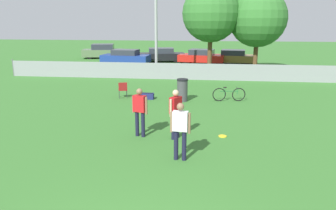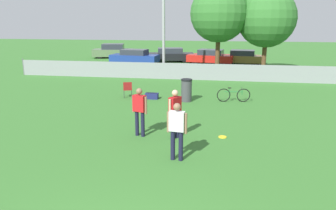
% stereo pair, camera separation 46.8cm
% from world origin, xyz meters
% --- Properties ---
extents(fence_backline, '(25.42, 0.07, 1.21)m').
position_xyz_m(fence_backline, '(0.00, 18.00, 0.55)').
color(fence_backline, gray).
rests_on(fence_backline, ground_plane).
extents(tree_near_pole, '(4.07, 4.07, 6.40)m').
position_xyz_m(tree_near_pole, '(1.26, 20.36, 4.35)').
color(tree_near_pole, brown).
rests_on(tree_near_pole, ground_plane).
extents(tree_far_right, '(4.07, 4.07, 6.06)m').
position_xyz_m(tree_far_right, '(4.58, 20.77, 4.01)').
color(tree_far_right, brown).
rests_on(tree_far_right, ground_plane).
extents(player_defender_red, '(0.41, 0.51, 1.69)m').
position_xyz_m(player_defender_red, '(0.13, 6.67, 0.99)').
color(player_defender_red, '#191933').
rests_on(player_defender_red, ground_plane).
extents(player_receiver_white, '(0.58, 0.27, 1.69)m').
position_xyz_m(player_receiver_white, '(0.43, 4.93, 0.99)').
color(player_receiver_white, '#191933').
rests_on(player_receiver_white, ground_plane).
extents(player_thrower_red, '(0.56, 0.34, 1.69)m').
position_xyz_m(player_thrower_red, '(-1.10, 6.73, 0.99)').
color(player_thrower_red, '#191933').
rests_on(player_thrower_red, ground_plane).
extents(frisbee_disc, '(0.28, 0.28, 0.03)m').
position_xyz_m(frisbee_disc, '(1.73, 7.04, 0.01)').
color(frisbee_disc, yellow).
rests_on(frisbee_disc, ground_plane).
extents(folding_chair_sideline, '(0.55, 0.55, 0.83)m').
position_xyz_m(folding_chair_sideline, '(-3.15, 12.26, 0.48)').
color(folding_chair_sideline, '#333338').
rests_on(folding_chair_sideline, ground_plane).
extents(bicycle_sideline, '(1.62, 0.44, 0.71)m').
position_xyz_m(bicycle_sideline, '(2.24, 12.23, 0.34)').
color(bicycle_sideline, black).
rests_on(bicycle_sideline, ground_plane).
extents(trash_bin, '(0.55, 0.55, 1.11)m').
position_xyz_m(trash_bin, '(-0.06, 11.96, 0.56)').
color(trash_bin, '#3F3F44').
rests_on(trash_bin, ground_plane).
extents(gear_bag_sideline, '(0.65, 0.36, 0.32)m').
position_xyz_m(gear_bag_sideline, '(-1.86, 12.20, 0.15)').
color(gear_bag_sideline, navy).
rests_on(gear_bag_sideline, ground_plane).
extents(parked_car_olive, '(4.44, 2.48, 1.47)m').
position_xyz_m(parked_car_olive, '(-9.78, 29.69, 0.70)').
color(parked_car_olive, black).
rests_on(parked_car_olive, ground_plane).
extents(parked_car_blue, '(4.45, 2.16, 1.32)m').
position_xyz_m(parked_car_blue, '(-6.24, 25.15, 0.66)').
color(parked_car_blue, black).
rests_on(parked_car_blue, ground_plane).
extents(parked_car_dark, '(4.69, 2.50, 1.32)m').
position_xyz_m(parked_car_dark, '(-3.31, 27.27, 0.65)').
color(parked_car_dark, black).
rests_on(parked_car_dark, ground_plane).
extents(parked_car_red, '(4.35, 2.44, 1.31)m').
position_xyz_m(parked_car_red, '(0.56, 26.34, 0.65)').
color(parked_car_red, black).
rests_on(parked_car_red, ground_plane).
extents(parked_car_tan, '(4.18, 2.21, 1.28)m').
position_xyz_m(parked_car_tan, '(3.40, 26.56, 0.64)').
color(parked_car_tan, black).
rests_on(parked_car_tan, ground_plane).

